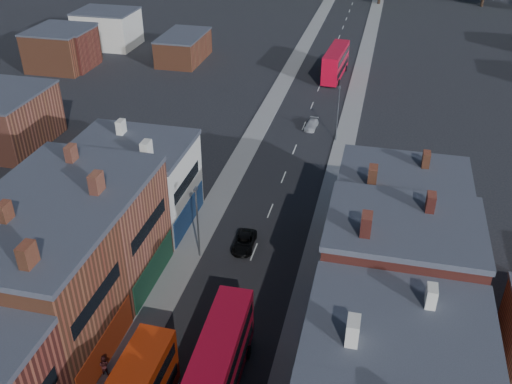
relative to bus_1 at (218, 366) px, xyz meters
The scene contains 9 objects.
pavement_west 36.83m from the bus_1, 102.68° to the left, with size 3.00×200.00×0.12m, color gray.
pavement_east 36.28m from the bus_1, 82.15° to the left, with size 3.00×200.00×0.12m, color gray.
lamp_post_2 17.31m from the bus_1, 113.13° to the left, with size 0.25×0.70×8.12m.
lamp_post_3 46.01m from the bus_1, 85.46° to the left, with size 0.25×0.70×8.12m.
bus_1 is the anchor object (origin of this frame).
bus_2 72.01m from the bus_1, 89.67° to the left, with size 3.70×12.33×5.26m.
car_2 18.78m from the bus_1, 98.52° to the left, with size 2.09×4.53×1.26m, color black.
car_3 49.28m from the bus_1, 90.42° to the left, with size 1.59×3.91×1.13m, color #BEBEBE.
ped_1 9.45m from the bus_1, behind, with size 0.89×0.49×1.82m, color #3B1718.
Camera 1 is at (11.12, -13.74, 35.77)m, focal length 40.00 mm.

